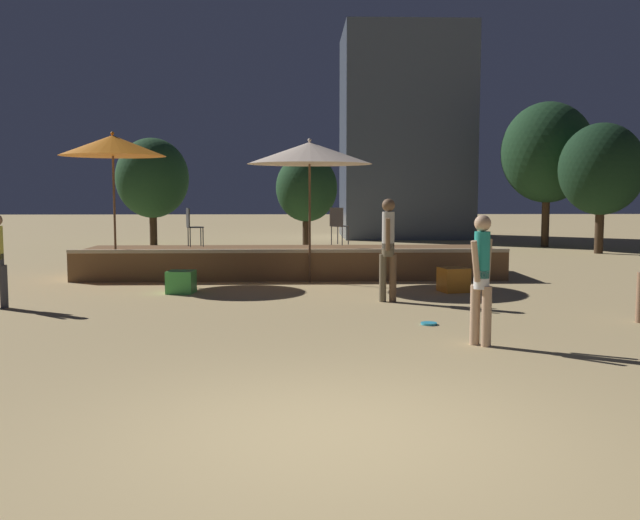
{
  "coord_description": "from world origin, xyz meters",
  "views": [
    {
      "loc": [
        -0.3,
        -5.7,
        1.98
      ],
      "look_at": [
        0.0,
        4.01,
        1.06
      ],
      "focal_mm": 40.0,
      "sensor_mm": 36.0,
      "label": 1
    }
  ],
  "objects_px": {
    "bistro_chair_0": "(191,223)",
    "background_tree_1": "(601,169)",
    "patio_umbrella_0": "(113,146)",
    "cube_seat_0": "(454,280)",
    "bistro_chair_1": "(338,222)",
    "cube_seat_1": "(181,282)",
    "background_tree_2": "(307,188)",
    "background_tree_0": "(547,153)",
    "person_0": "(388,244)",
    "person_2": "(482,275)",
    "frisbee_disc": "(429,323)",
    "background_tree_3": "(152,178)",
    "patio_umbrella_1": "(310,153)"
  },
  "relations": [
    {
      "from": "bistro_chair_0",
      "to": "frisbee_disc",
      "type": "bearing_deg",
      "value": -161.93
    },
    {
      "from": "patio_umbrella_0",
      "to": "cube_seat_0",
      "type": "distance_m",
      "value": 7.99
    },
    {
      "from": "patio_umbrella_1",
      "to": "person_0",
      "type": "xyz_separation_m",
      "value": [
        1.37,
        -2.89,
        -1.79
      ]
    },
    {
      "from": "person_0",
      "to": "background_tree_3",
      "type": "relative_size",
      "value": 0.47
    },
    {
      "from": "frisbee_disc",
      "to": "person_0",
      "type": "bearing_deg",
      "value": 98.39
    },
    {
      "from": "background_tree_0",
      "to": "background_tree_3",
      "type": "relative_size",
      "value": 1.3
    },
    {
      "from": "background_tree_1",
      "to": "background_tree_3",
      "type": "distance_m",
      "value": 15.9
    },
    {
      "from": "bistro_chair_1",
      "to": "background_tree_2",
      "type": "xyz_separation_m",
      "value": [
        -0.67,
        7.12,
        0.86
      ]
    },
    {
      "from": "bistro_chair_0",
      "to": "frisbee_disc",
      "type": "xyz_separation_m",
      "value": [
        4.46,
        -6.19,
        -1.25
      ]
    },
    {
      "from": "cube_seat_0",
      "to": "background_tree_2",
      "type": "height_order",
      "value": "background_tree_2"
    },
    {
      "from": "person_0",
      "to": "frisbee_disc",
      "type": "height_order",
      "value": "person_0"
    },
    {
      "from": "background_tree_1",
      "to": "frisbee_disc",
      "type": "bearing_deg",
      "value": -122.42
    },
    {
      "from": "bistro_chair_0",
      "to": "background_tree_1",
      "type": "xyz_separation_m",
      "value": [
        12.35,
        6.23,
        1.47
      ]
    },
    {
      "from": "cube_seat_0",
      "to": "person_0",
      "type": "relative_size",
      "value": 0.33
    },
    {
      "from": "patio_umbrella_1",
      "to": "background_tree_2",
      "type": "height_order",
      "value": "background_tree_2"
    },
    {
      "from": "cube_seat_0",
      "to": "background_tree_0",
      "type": "xyz_separation_m",
      "value": [
        5.96,
        11.74,
        3.19
      ]
    },
    {
      "from": "bistro_chair_1",
      "to": "patio_umbrella_0",
      "type": "bearing_deg",
      "value": 45.5
    },
    {
      "from": "patio_umbrella_0",
      "to": "bistro_chair_1",
      "type": "xyz_separation_m",
      "value": [
        5.07,
        1.08,
        -1.75
      ]
    },
    {
      "from": "patio_umbrella_0",
      "to": "background_tree_1",
      "type": "bearing_deg",
      "value": 26.27
    },
    {
      "from": "patio_umbrella_1",
      "to": "background_tree_0",
      "type": "relative_size",
      "value": 0.6
    },
    {
      "from": "bistro_chair_1",
      "to": "frisbee_disc",
      "type": "distance_m",
      "value": 6.8
    },
    {
      "from": "person_2",
      "to": "bistro_chair_0",
      "type": "bearing_deg",
      "value": 165.21
    },
    {
      "from": "patio_umbrella_1",
      "to": "cube_seat_1",
      "type": "height_order",
      "value": "patio_umbrella_1"
    },
    {
      "from": "frisbee_disc",
      "to": "background_tree_1",
      "type": "xyz_separation_m",
      "value": [
        7.89,
        12.42,
        2.72
      ]
    },
    {
      "from": "background_tree_1",
      "to": "patio_umbrella_0",
      "type": "bearing_deg",
      "value": -153.73
    },
    {
      "from": "bistro_chair_1",
      "to": "background_tree_1",
      "type": "distance_m",
      "value": 10.72
    },
    {
      "from": "patio_umbrella_0",
      "to": "background_tree_2",
      "type": "height_order",
      "value": "patio_umbrella_0"
    },
    {
      "from": "bistro_chair_1",
      "to": "background_tree_3",
      "type": "xyz_separation_m",
      "value": [
        -6.45,
        10.0,
        1.26
      ]
    },
    {
      "from": "person_2",
      "to": "frisbee_disc",
      "type": "height_order",
      "value": "person_2"
    },
    {
      "from": "patio_umbrella_1",
      "to": "bistro_chair_0",
      "type": "xyz_separation_m",
      "value": [
        -2.75,
        1.02,
        -1.57
      ]
    },
    {
      "from": "patio_umbrella_1",
      "to": "background_tree_2",
      "type": "bearing_deg",
      "value": 89.74
    },
    {
      "from": "frisbee_disc",
      "to": "background_tree_1",
      "type": "relative_size",
      "value": 0.06
    },
    {
      "from": "person_0",
      "to": "background_tree_0",
      "type": "bearing_deg",
      "value": 69.42
    },
    {
      "from": "bistro_chair_1",
      "to": "person_2",
      "type": "bearing_deg",
      "value": 133.33
    },
    {
      "from": "background_tree_0",
      "to": "person_0",
      "type": "bearing_deg",
      "value": -119.77
    },
    {
      "from": "frisbee_disc",
      "to": "bistro_chair_1",
      "type": "bearing_deg",
      "value": 98.62
    },
    {
      "from": "cube_seat_0",
      "to": "bistro_chair_1",
      "type": "xyz_separation_m",
      "value": [
        -2.15,
        3.04,
        1.03
      ]
    },
    {
      "from": "frisbee_disc",
      "to": "background_tree_3",
      "type": "height_order",
      "value": "background_tree_3"
    },
    {
      "from": "cube_seat_1",
      "to": "background_tree_2",
      "type": "relative_size",
      "value": 0.17
    },
    {
      "from": "person_0",
      "to": "bistro_chair_1",
      "type": "distance_m",
      "value": 4.38
    },
    {
      "from": "background_tree_1",
      "to": "bistro_chair_0",
      "type": "bearing_deg",
      "value": -153.23
    },
    {
      "from": "bistro_chair_1",
      "to": "bistro_chair_0",
      "type": "bearing_deg",
      "value": 40.33
    },
    {
      "from": "person_2",
      "to": "background_tree_2",
      "type": "relative_size",
      "value": 0.52
    },
    {
      "from": "background_tree_2",
      "to": "person_0",
      "type": "bearing_deg",
      "value": -83.34
    },
    {
      "from": "person_2",
      "to": "frisbee_disc",
      "type": "xyz_separation_m",
      "value": [
        -0.4,
        1.48,
        -0.9
      ]
    },
    {
      "from": "patio_umbrella_0",
      "to": "cube_seat_1",
      "type": "bearing_deg",
      "value": -48.11
    },
    {
      "from": "patio_umbrella_1",
      "to": "person_0",
      "type": "bearing_deg",
      "value": -64.61
    },
    {
      "from": "cube_seat_0",
      "to": "bistro_chair_1",
      "type": "relative_size",
      "value": 0.69
    },
    {
      "from": "background_tree_1",
      "to": "background_tree_2",
      "type": "bearing_deg",
      "value": 172.24
    },
    {
      "from": "person_2",
      "to": "bistro_chair_1",
      "type": "bearing_deg",
      "value": 142.69
    }
  ]
}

